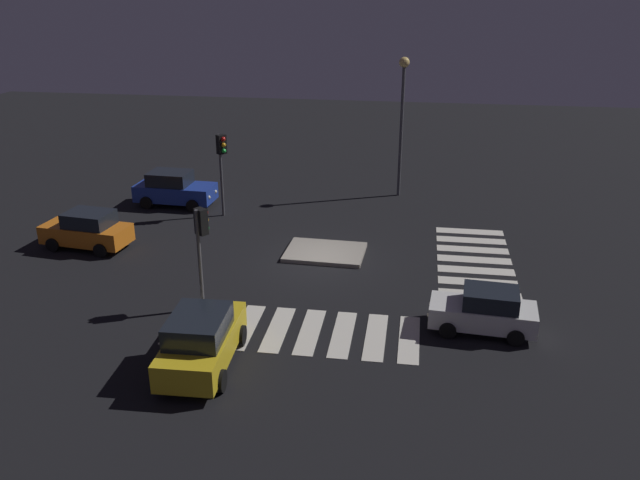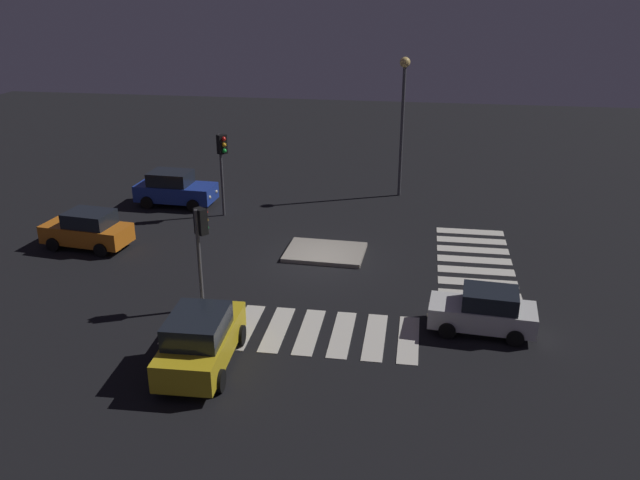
{
  "view_description": "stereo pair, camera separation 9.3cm",
  "coord_description": "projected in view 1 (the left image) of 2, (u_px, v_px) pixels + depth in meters",
  "views": [
    {
      "loc": [
        3.95,
        -25.94,
        11.56
      ],
      "look_at": [
        0.0,
        0.0,
        1.0
      ],
      "focal_mm": 36.86,
      "sensor_mm": 36.0,
      "label": 1
    },
    {
      "loc": [
        4.04,
        -25.92,
        11.56
      ],
      "look_at": [
        0.0,
        0.0,
        1.0
      ],
      "focal_mm": 36.86,
      "sensor_mm": 36.0,
      "label": 2
    }
  ],
  "objects": [
    {
      "name": "crosswalk_side",
      "position": [
        476.0,
        271.0,
        27.72
      ],
      "size": [
        3.2,
        9.9,
        0.02
      ],
      "color": "silver",
      "rests_on": "ground"
    },
    {
      "name": "car_white",
      "position": [
        484.0,
        311.0,
        22.75
      ],
      "size": [
        3.78,
        1.96,
        1.6
      ],
      "rotation": [
        0.0,
        0.0,
        3.06
      ],
      "color": "silver",
      "rests_on": "ground"
    },
    {
      "name": "crosswalk_near",
      "position": [
        294.0,
        330.0,
        23.04
      ],
      "size": [
        8.75,
        3.2,
        0.02
      ],
      "color": "silver",
      "rests_on": "ground"
    },
    {
      "name": "traffic_light_south",
      "position": [
        201.0,
        234.0,
        23.53
      ],
      "size": [
        0.54,
        0.53,
        3.93
      ],
      "rotation": [
        0.0,
        0.0,
        0.94
      ],
      "color": "#47474C",
      "rests_on": "ground"
    },
    {
      "name": "street_lamp",
      "position": [
        402.0,
        103.0,
        35.36
      ],
      "size": [
        0.56,
        0.56,
        7.63
      ],
      "color": "#47474C",
      "rests_on": "ground"
    },
    {
      "name": "car_yellow",
      "position": [
        201.0,
        340.0,
        20.63
      ],
      "size": [
        2.19,
        4.46,
        1.91
      ],
      "rotation": [
        0.0,
        0.0,
        1.6
      ],
      "color": "gold",
      "rests_on": "ground"
    },
    {
      "name": "traffic_light_west",
      "position": [
        222.0,
        155.0,
        32.83
      ],
      "size": [
        0.53,
        0.54,
        4.29
      ],
      "rotation": [
        0.0,
        0.0,
        -0.72
      ],
      "color": "#47474C",
      "rests_on": "ground"
    },
    {
      "name": "ground_plane",
      "position": [
        320.0,
        261.0,
        28.66
      ],
      "size": [
        80.0,
        80.0,
        0.0
      ],
      "primitive_type": "plane",
      "color": "black"
    },
    {
      "name": "car_orange",
      "position": [
        87.0,
        230.0,
        29.81
      ],
      "size": [
        4.14,
        2.24,
        1.74
      ],
      "rotation": [
        0.0,
        0.0,
        3.02
      ],
      "color": "orange",
      "rests_on": "ground"
    },
    {
      "name": "car_blue",
      "position": [
        174.0,
        189.0,
        35.39
      ],
      "size": [
        4.34,
        2.17,
        1.86
      ],
      "rotation": [
        0.0,
        0.0,
        -0.05
      ],
      "color": "#1E389E",
      "rests_on": "ground"
    },
    {
      "name": "traffic_island",
      "position": [
        325.0,
        252.0,
        29.36
      ],
      "size": [
        3.57,
        2.74,
        0.18
      ],
      "color": "gray",
      "rests_on": "ground"
    }
  ]
}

